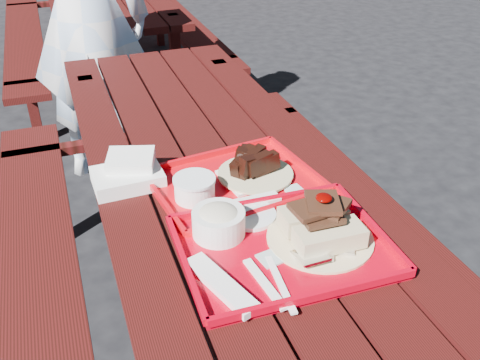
{
  "coord_description": "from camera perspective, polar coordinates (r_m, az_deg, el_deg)",
  "views": [
    {
      "loc": [
        -0.42,
        -1.3,
        1.58
      ],
      "look_at": [
        0.0,
        -0.15,
        0.82
      ],
      "focal_mm": 40.0,
      "sensor_mm": 36.0,
      "label": 1
    }
  ],
  "objects": [
    {
      "name": "person",
      "position": [
        2.87,
        -16.11,
        16.39
      ],
      "size": [
        0.71,
        0.55,
        1.74
      ],
      "primitive_type": "imported",
      "rotation": [
        0.0,
        0.0,
        2.91
      ],
      "color": "#BFDAFF",
      "rests_on": "ground"
    },
    {
      "name": "near_tray",
      "position": [
        1.3,
        4.22,
        -5.69
      ],
      "size": [
        0.5,
        0.42,
        0.16
      ],
      "color": "#B40012",
      "rests_on": "picnic_table_near"
    },
    {
      "name": "picnic_table_near",
      "position": [
        1.7,
        -1.73,
        -4.95
      ],
      "size": [
        1.41,
        2.4,
        0.75
      ],
      "color": "#3A0B0B",
      "rests_on": "ground"
    },
    {
      "name": "picnic_table_far",
      "position": [
        4.24,
        -14.37,
        16.98
      ],
      "size": [
        1.41,
        2.4,
        0.75
      ],
      "color": "#3A0B0B",
      "rests_on": "ground"
    },
    {
      "name": "far_tray",
      "position": [
        1.52,
        -0.77,
        -0.15
      ],
      "size": [
        0.49,
        0.41,
        0.08
      ],
      "color": "red",
      "rests_on": "picnic_table_near"
    },
    {
      "name": "ground",
      "position": [
        2.08,
        -1.48,
        -17.4
      ],
      "size": [
        60.0,
        60.0,
        0.0
      ],
      "primitive_type": "plane",
      "color": "black",
      "rests_on": "ground"
    },
    {
      "name": "white_cloth",
      "position": [
        1.57,
        -11.8,
        0.73
      ],
      "size": [
        0.2,
        0.17,
        0.08
      ],
      "color": "white",
      "rests_on": "picnic_table_near"
    }
  ]
}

